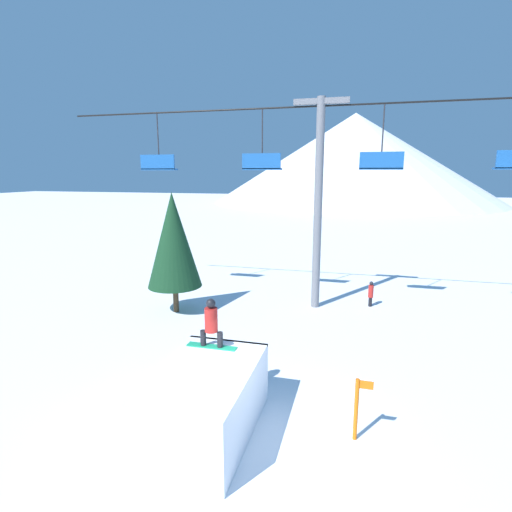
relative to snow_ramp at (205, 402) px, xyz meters
name	(u,v)px	position (x,y,z in m)	size (l,w,h in m)	color
ground_plane	(252,441)	(1.20, -0.02, -0.83)	(220.00, 220.00, 0.00)	white
mountain_ridge	(354,159)	(1.20, 82.38, 8.50)	(60.13, 60.13, 18.66)	silver
snow_ramp	(205,402)	(0.00, 0.00, 0.00)	(2.28, 3.69, 1.65)	white
snowboarder	(211,323)	(-0.28, 1.26, 1.51)	(1.38, 0.35, 1.36)	#1E9E6B
chairlift	(319,181)	(1.50, 10.14, 5.07)	(24.66, 0.44, 9.48)	slate
pine_tree_near	(173,240)	(-4.59, 7.83, 2.50)	(2.42, 2.42, 5.45)	#4C3823
trail_marker	(357,408)	(3.57, 0.67, 0.01)	(0.41, 0.10, 1.56)	orange
distant_skier	(371,293)	(4.05, 10.87, -0.16)	(0.24, 0.24, 1.23)	black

